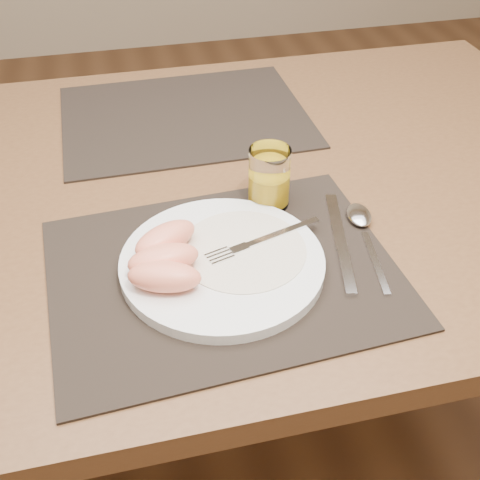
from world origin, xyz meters
name	(u,v)px	position (x,y,z in m)	size (l,w,h in m)	color
ground	(222,441)	(0.00, 0.00, 0.00)	(5.00, 5.00, 0.00)	#54341C
table	(214,221)	(0.00, 0.00, 0.67)	(1.40, 0.90, 0.75)	brown
placemat_near	(223,272)	(-0.03, -0.22, 0.75)	(0.45, 0.35, 0.00)	black
placemat_far	(185,116)	(-0.01, 0.22, 0.75)	(0.45, 0.35, 0.00)	black
plate	(222,263)	(-0.03, -0.21, 0.76)	(0.27, 0.27, 0.02)	white
plate_dressing	(243,250)	(0.00, -0.20, 0.77)	(0.17, 0.17, 0.00)	white
fork	(255,243)	(0.02, -0.19, 0.77)	(0.17, 0.07, 0.00)	silver
knife	(342,249)	(0.14, -0.22, 0.76)	(0.06, 0.22, 0.01)	silver
spoon	(361,221)	(0.19, -0.17, 0.76)	(0.05, 0.19, 0.01)	silver
juice_glass	(269,180)	(0.07, -0.09, 0.80)	(0.06, 0.06, 0.09)	white
grapefruit_wedges	(164,258)	(-0.10, -0.22, 0.79)	(0.11, 0.15, 0.04)	#FB8A66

